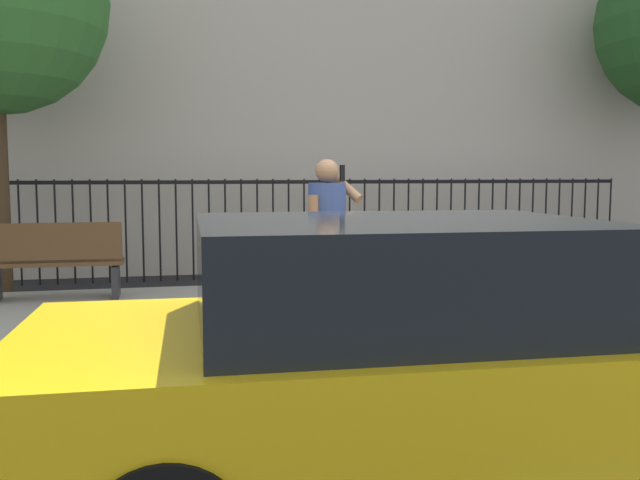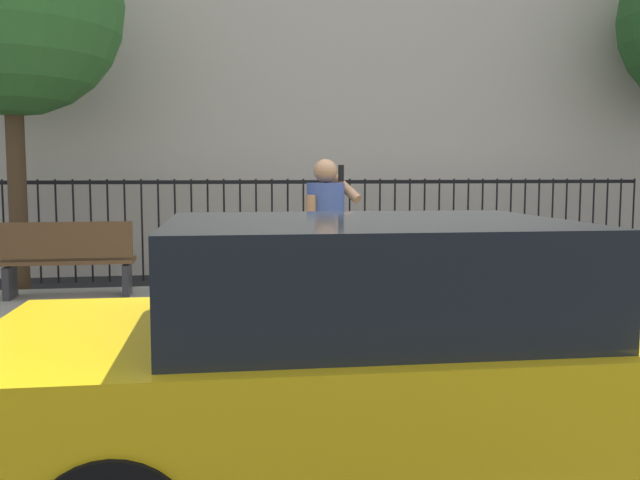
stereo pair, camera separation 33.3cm
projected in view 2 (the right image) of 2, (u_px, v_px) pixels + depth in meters
The scene contains 7 objects.
ground_plane at pixel (391, 387), 5.46m from camera, with size 60.00×60.00×0.00m, color black.
sidewalk at pixel (339, 320), 7.61m from camera, with size 28.00×4.40×0.15m, color #9E9B93.
iron_fence at pixel (296, 215), 11.16m from camera, with size 12.03×0.04×1.60m.
taxi_yellow at pixel (395, 363), 3.58m from camera, with size 4.24×1.95×1.45m.
pedestrian_on_phone at pixel (323, 237), 6.20m from camera, with size 0.70×0.66×1.66m.
street_bench at pixel (67, 258), 8.48m from camera, with size 1.60×0.45×0.95m.
street_tree_mid at pixel (10, 4), 9.08m from camera, with size 2.96×2.96×5.41m.
Camera 2 is at (-1.42, -5.16, 1.68)m, focal length 38.68 mm.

